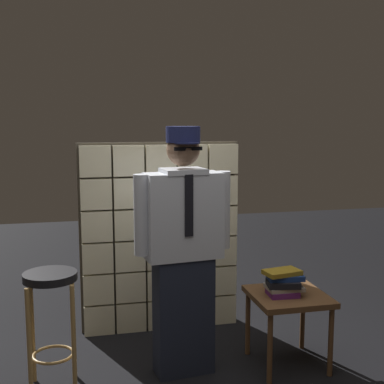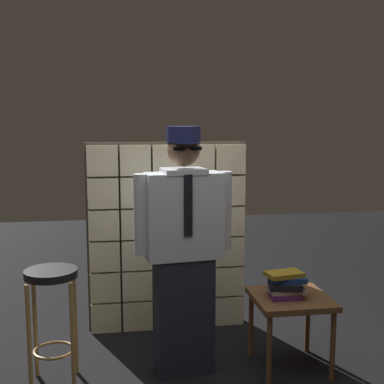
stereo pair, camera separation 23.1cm
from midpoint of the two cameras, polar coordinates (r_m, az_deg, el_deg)
glass_block_wall at (r=4.26m, az=-5.02°, el=-5.15°), size 1.32×0.10×1.58m
standing_person at (r=3.48m, az=-2.88°, el=-6.20°), size 0.68×0.31×1.70m
bar_stool at (r=3.49m, az=-17.22°, el=-11.68°), size 0.34×0.34×0.78m
side_table at (r=3.75m, az=8.85°, el=-12.10°), size 0.52×0.52×0.52m
book_stack at (r=3.66m, az=8.30°, el=-9.95°), size 0.29×0.22×0.18m
coffee_mug at (r=3.75m, az=7.37°, el=-10.14°), size 0.13×0.08×0.09m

